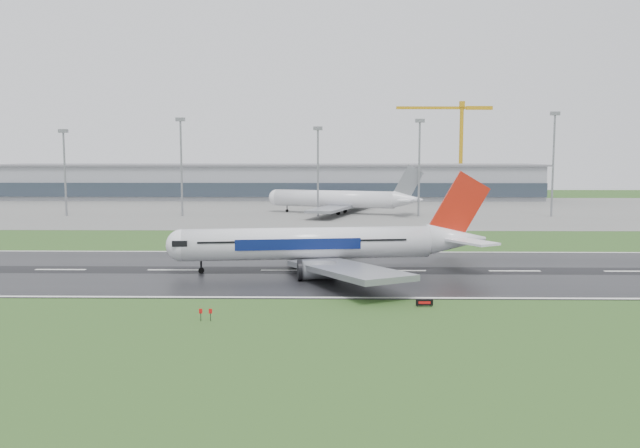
{
  "coord_description": "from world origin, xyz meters",
  "views": [
    {
      "loc": [
        27.77,
        -113.22,
        20.51
      ],
      "look_at": [
        25.71,
        12.0,
        7.0
      ],
      "focal_mm": 36.71,
      "sensor_mm": 36.0,
      "label": 1
    }
  ],
  "objects": [
    {
      "name": "apron",
      "position": [
        0.0,
        125.0,
        0.04
      ],
      "size": [
        400.0,
        130.0,
        0.08
      ],
      "primitive_type": "cube",
      "color": "slate",
      "rests_on": "ground"
    },
    {
      "name": "ground",
      "position": [
        0.0,
        0.0,
        0.0
      ],
      "size": [
        520.0,
        520.0,
        0.0
      ],
      "primitive_type": "plane",
      "color": "#284C1C",
      "rests_on": "ground"
    },
    {
      "name": "floodmast_2",
      "position": [
        -21.02,
        100.0,
        15.46
      ],
      "size": [
        0.64,
        0.64,
        30.92
      ],
      "primitive_type": "cylinder",
      "color": "gray",
      "rests_on": "ground"
    },
    {
      "name": "tower_crane",
      "position": [
        89.65,
        200.0,
        22.47
      ],
      "size": [
        45.66,
        4.29,
        44.95
      ],
      "primitive_type": null,
      "rotation": [
        0.0,
        0.0,
        0.04
      ],
      "color": "#C18D11",
      "rests_on": "ground"
    },
    {
      "name": "terminal",
      "position": [
        0.0,
        185.0,
        7.5
      ],
      "size": [
        240.0,
        36.0,
        15.0
      ],
      "primitive_type": "cube",
      "color": "gray",
      "rests_on": "ground"
    },
    {
      "name": "floodmast_5",
      "position": [
        99.73,
        100.0,
        16.36
      ],
      "size": [
        0.64,
        0.64,
        32.72
      ],
      "primitive_type": "cylinder",
      "color": "gray",
      "rests_on": "ground"
    },
    {
      "name": "runway",
      "position": [
        0.0,
        0.0,
        0.05
      ],
      "size": [
        400.0,
        45.0,
        0.1
      ],
      "primitive_type": "cube",
      "color": "black",
      "rests_on": "ground"
    },
    {
      "name": "main_airliner",
      "position": [
        27.69,
        -0.28,
        8.38
      ],
      "size": [
        62.61,
        60.31,
        16.57
      ],
      "primitive_type": null,
      "rotation": [
        0.0,
        0.0,
        0.13
      ],
      "color": "white",
      "rests_on": "runway"
    },
    {
      "name": "runway_sign",
      "position": [
        40.4,
        -26.82,
        0.52
      ],
      "size": [
        2.31,
        0.37,
        1.04
      ],
      "primitive_type": null,
      "rotation": [
        0.0,
        0.0,
        -0.05
      ],
      "color": "black",
      "rests_on": "ground"
    },
    {
      "name": "floodmast_3",
      "position": [
        23.59,
        100.0,
        14.02
      ],
      "size": [
        0.64,
        0.64,
        28.03
      ],
      "primitive_type": "cylinder",
      "color": "gray",
      "rests_on": "ground"
    },
    {
      "name": "floodmast_1",
      "position": [
        -59.41,
        100.0,
        13.63
      ],
      "size": [
        0.64,
        0.64,
        27.25
      ],
      "primitive_type": "cylinder",
      "color": "gray",
      "rests_on": "ground"
    },
    {
      "name": "parked_airliner",
      "position": [
        31.08,
        109.18,
        8.19
      ],
      "size": [
        68.32,
        65.84,
        16.21
      ],
      "primitive_type": null,
      "rotation": [
        0.0,
        0.0,
        -0.31
      ],
      "color": "silver",
      "rests_on": "apron"
    },
    {
      "name": "floodmast_4",
      "position": [
        56.48,
        100.0,
        15.23
      ],
      "size": [
        0.64,
        0.64,
        30.46
      ],
      "primitive_type": "cylinder",
      "color": "gray",
      "rests_on": "ground"
    }
  ]
}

